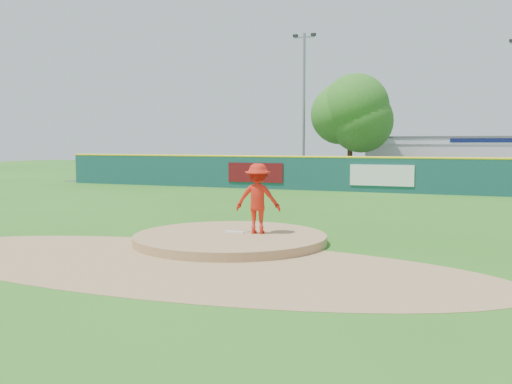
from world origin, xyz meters
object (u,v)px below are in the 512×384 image
at_px(pool_building_grp, 473,158).
at_px(deciduous_tree, 350,118).
at_px(pitcher, 258,198).
at_px(light_pole_left, 304,100).
at_px(van, 318,176).
at_px(playground_slide, 201,170).

distance_m(pool_building_grp, deciduous_tree, 11.01).
bearing_deg(pitcher, light_pole_left, -86.78).
height_order(van, playground_slide, playground_slide).
distance_m(van, playground_slide, 9.37).
relative_size(pitcher, deciduous_tree, 0.27).
distance_m(van, light_pole_left, 8.32).
bearing_deg(van, pool_building_grp, -53.97).
relative_size(van, playground_slide, 1.56).
height_order(pool_building_grp, light_pole_left, light_pole_left).
bearing_deg(playground_slide, pool_building_grp, 26.67).
relative_size(pitcher, pool_building_grp, 0.13).
distance_m(playground_slide, deciduous_tree, 11.40).
xyz_separation_m(van, deciduous_tree, (1.25, 3.70, 3.90)).
relative_size(van, pool_building_grp, 0.30).
xyz_separation_m(pitcher, deciduous_tree, (-2.66, 24.52, 3.30)).
relative_size(pool_building_grp, deciduous_tree, 2.07).
xyz_separation_m(deciduous_tree, light_pole_left, (-4.00, 2.00, 1.50)).
bearing_deg(playground_slide, deciduous_tree, 12.37).
bearing_deg(van, light_pole_left, 12.62).
relative_size(pitcher, light_pole_left, 0.18).
xyz_separation_m(playground_slide, light_pole_left, (6.52, 4.31, 5.24)).
bearing_deg(van, pitcher, 177.52).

